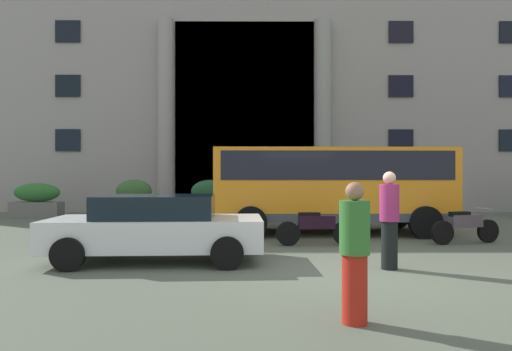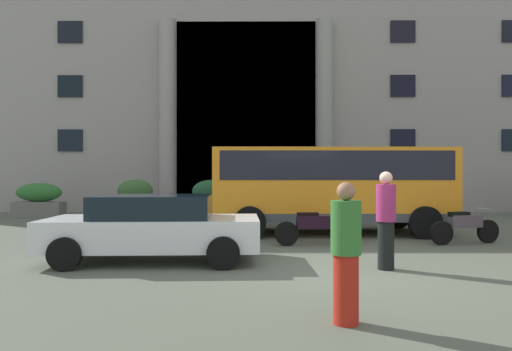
{
  "view_description": "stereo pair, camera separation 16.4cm",
  "coord_description": "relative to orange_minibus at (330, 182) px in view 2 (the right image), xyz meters",
  "views": [
    {
      "loc": [
        -1.71,
        -8.21,
        1.76
      ],
      "look_at": [
        -1.63,
        6.82,
        1.73
      ],
      "focal_mm": 31.96,
      "sensor_mm": 36.0,
      "label": 1
    },
    {
      "loc": [
        -1.54,
        -8.21,
        1.76
      ],
      "look_at": [
        -1.63,
        6.82,
        1.73
      ],
      "focal_mm": 31.96,
      "sensor_mm": 36.0,
      "label": 2
    }
  ],
  "objects": [
    {
      "name": "ground_plane",
      "position": [
        -0.62,
        -5.5,
        -1.59
      ],
      "size": [
        80.0,
        64.0,
        0.12
      ],
      "primitive_type": "cube",
      "color": "#545A4B"
    },
    {
      "name": "office_building_facade",
      "position": [
        -0.62,
        11.98,
        6.11
      ],
      "size": [
        38.75,
        9.63,
        15.29
      ],
      "color": "gray",
      "rests_on": "ground_plane"
    },
    {
      "name": "orange_minibus",
      "position": [
        0.0,
        0.0,
        0.0
      ],
      "size": [
        6.9,
        2.82,
        2.53
      ],
      "rotation": [
        0.0,
        0.0,
        0.01
      ],
      "color": "orange",
      "rests_on": "ground_plane"
    },
    {
      "name": "bus_stop_sign",
      "position": [
        4.24,
        1.97,
        0.01
      ],
      "size": [
        0.44,
        0.08,
        2.49
      ],
      "color": "#9EA01C",
      "rests_on": "ground_plane"
    },
    {
      "name": "hedge_planter_east",
      "position": [
        -4.09,
        4.68,
        -0.79
      ],
      "size": [
        1.58,
        0.79,
        1.55
      ],
      "color": "slate",
      "rests_on": "ground_plane"
    },
    {
      "name": "hedge_planter_west",
      "position": [
        0.97,
        5.17,
        -0.85
      ],
      "size": [
        1.41,
        0.83,
        1.41
      ],
      "color": "#67685A",
      "rests_on": "ground_plane"
    },
    {
      "name": "hedge_planter_far_west",
      "position": [
        -7.19,
        4.79,
        -0.78
      ],
      "size": [
        1.51,
        0.78,
        1.56
      ],
      "color": "slate",
      "rests_on": "ground_plane"
    },
    {
      "name": "hedge_planter_far_east",
      "position": [
        -11.22,
        4.99,
        -0.85
      ],
      "size": [
        1.98,
        0.77,
        1.41
      ],
      "color": "slate",
      "rests_on": "ground_plane"
    },
    {
      "name": "white_taxi_kerbside",
      "position": [
        -4.3,
        -4.44,
        -0.83
      ],
      "size": [
        4.34,
        2.13,
        1.34
      ],
      "rotation": [
        0.0,
        0.0,
        0.04
      ],
      "color": "white",
      "rests_on": "ground_plane"
    },
    {
      "name": "scooter_by_planter",
      "position": [
        -0.8,
        -2.4,
        -1.07
      ],
      "size": [
        2.02,
        0.55,
        0.89
      ],
      "rotation": [
        0.0,
        0.0,
        0.06
      ],
      "color": "black",
      "rests_on": "ground_plane"
    },
    {
      "name": "motorcycle_near_kerb",
      "position": [
        3.05,
        -2.13,
        -1.08
      ],
      "size": [
        1.94,
        0.71,
        0.89
      ],
      "rotation": [
        0.0,
        0.0,
        0.25
      ],
      "color": "black",
      "rests_on": "ground_plane"
    },
    {
      "name": "pedestrian_man_red_shirt",
      "position": [
        0.21,
        -5.24,
        -0.61
      ],
      "size": [
        0.36,
        0.36,
        1.82
      ],
      "rotation": [
        0.0,
        0.0,
        2.54
      ],
      "color": "black",
      "rests_on": "ground_plane"
    },
    {
      "name": "pedestrian_man_crossing",
      "position": [
        -1.13,
        -8.33,
        -0.69
      ],
      "size": [
        0.36,
        0.36,
        1.68
      ],
      "rotation": [
        0.0,
        0.0,
        0.09
      ],
      "color": "red",
      "rests_on": "ground_plane"
    }
  ]
}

